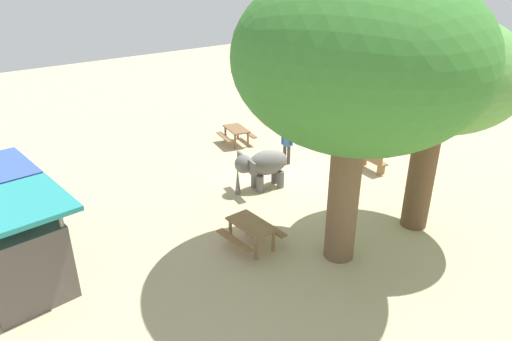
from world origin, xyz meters
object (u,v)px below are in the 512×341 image
(shade_tree_secondary, at_px, (356,62))
(feed_bucket, at_px, (344,182))
(picnic_table_near, at_px, (251,229))
(shade_tree_main, at_px, (438,78))
(market_stall_teal, at_px, (21,255))
(wooden_bench, at_px, (371,160))
(picnic_table_far, at_px, (236,132))
(person_handler, at_px, (287,143))
(elephant, at_px, (262,165))

(shade_tree_secondary, xyz_separation_m, feed_bucket, (2.63, -3.82, -5.28))
(picnic_table_near, xyz_separation_m, feed_bucket, (0.60, -5.32, -0.43))
(shade_tree_main, relative_size, market_stall_teal, 2.56)
(shade_tree_main, distance_m, market_stall_teal, 11.77)
(wooden_bench, xyz_separation_m, picnic_table_far, (6.08, 2.01, 0.12))
(picnic_table_far, xyz_separation_m, market_stall_teal, (-4.57, 10.75, 0.55))
(picnic_table_near, xyz_separation_m, picnic_table_far, (6.83, -5.27, 0.00))
(person_handler, height_order, shade_tree_main, shade_tree_main)
(market_stall_teal, bearing_deg, feed_bucket, -98.74)
(elephant, xyz_separation_m, shade_tree_secondary, (-4.60, 1.39, 4.50))
(picnic_table_near, relative_size, picnic_table_far, 0.85)
(person_handler, xyz_separation_m, wooden_bench, (-2.82, -2.02, -0.48))
(market_stall_teal, bearing_deg, picnic_table_far, -66.97)
(picnic_table_near, bearing_deg, shade_tree_main, -116.20)
(picnic_table_near, height_order, feed_bucket, picnic_table_near)
(elephant, xyz_separation_m, person_handler, (1.00, -2.37, -0.00))
(market_stall_teal, bearing_deg, wooden_bench, -96.77)
(shade_tree_main, height_order, market_stall_teal, shade_tree_main)
(picnic_table_near, relative_size, market_stall_teal, 0.63)
(wooden_bench, relative_size, picnic_table_near, 0.92)
(shade_tree_secondary, distance_m, picnic_table_near, 5.47)
(shade_tree_secondary, relative_size, wooden_bench, 5.30)
(elephant, relative_size, shade_tree_main, 0.33)
(shade_tree_secondary, bearing_deg, person_handler, -33.89)
(elephant, height_order, feed_bucket, elephant)
(picnic_table_near, distance_m, market_stall_teal, 5.95)
(picnic_table_near, bearing_deg, market_stall_teal, 71.08)
(feed_bucket, bearing_deg, shade_tree_main, 167.68)
(shade_tree_main, relative_size, wooden_bench, 4.43)
(elephant, bearing_deg, market_stall_teal, 18.22)
(elephant, height_order, picnic_table_near, elephant)
(shade_tree_main, xyz_separation_m, market_stall_teal, (4.89, 10.09, -3.57))
(shade_tree_main, relative_size, feed_bucket, 17.90)
(shade_tree_main, xyz_separation_m, picnic_table_near, (2.63, 4.61, -4.12))
(elephant, bearing_deg, person_handler, -141.00)
(market_stall_teal, relative_size, feed_bucket, 7.00)
(wooden_bench, xyz_separation_m, feed_bucket, (-0.15, 1.95, -0.31))
(shade_tree_secondary, relative_size, picnic_table_near, 4.86)
(shade_tree_secondary, height_order, picnic_table_far, shade_tree_secondary)
(shade_tree_secondary, distance_m, feed_bucket, 7.03)
(shade_tree_secondary, relative_size, feed_bucket, 21.41)
(elephant, relative_size, person_handler, 1.33)
(feed_bucket, bearing_deg, picnic_table_far, 0.47)
(shade_tree_secondary, xyz_separation_m, picnic_table_far, (8.86, -3.77, -4.86))
(market_stall_teal, bearing_deg, shade_tree_main, -115.83)
(person_handler, relative_size, shade_tree_main, 0.25)
(picnic_table_far, distance_m, feed_bucket, 6.25)
(shade_tree_secondary, height_order, market_stall_teal, shade_tree_secondary)
(elephant, distance_m, market_stall_teal, 8.38)
(person_handler, distance_m, feed_bucket, 3.07)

